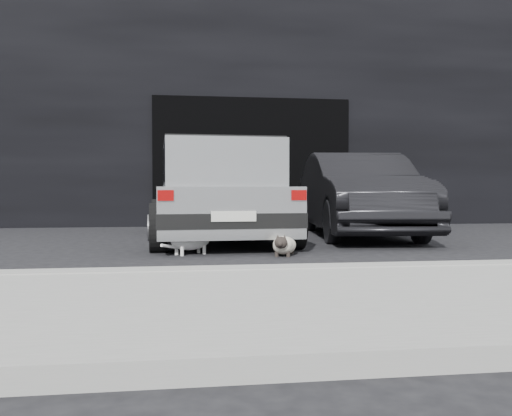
{
  "coord_description": "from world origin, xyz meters",
  "views": [
    {
      "loc": [
        -0.46,
        -6.93,
        0.75
      ],
      "look_at": [
        0.4,
        -0.84,
        0.53
      ],
      "focal_mm": 38.0,
      "sensor_mm": 36.0,
      "label": 1
    }
  ],
  "objects": [
    {
      "name": "building_facade",
      "position": [
        1.0,
        6.0,
        2.5
      ],
      "size": [
        34.0,
        4.0,
        5.0
      ],
      "primitive_type": "cube",
      "color": "black",
      "rests_on": "ground"
    },
    {
      "name": "ground",
      "position": [
        0.0,
        0.0,
        0.0
      ],
      "size": [
        80.0,
        80.0,
        0.0
      ],
      "primitive_type": "plane",
      "color": "black",
      "rests_on": "ground"
    },
    {
      "name": "cat_siamese",
      "position": [
        0.69,
        -0.97,
        0.12
      ],
      "size": [
        0.41,
        0.74,
        0.26
      ],
      "rotation": [
        0.0,
        0.0,
        2.8
      ],
      "color": "beige",
      "rests_on": "ground"
    },
    {
      "name": "second_car",
      "position": [
        2.34,
        1.33,
        0.67
      ],
      "size": [
        1.82,
        4.16,
        1.33
      ],
      "primitive_type": "imported",
      "rotation": [
        0.0,
        0.0,
        -0.1
      ],
      "color": "black",
      "rests_on": "ground"
    },
    {
      "name": "cat_white",
      "position": [
        -0.31,
        -0.69,
        0.17
      ],
      "size": [
        0.64,
        0.48,
        0.35
      ],
      "rotation": [
        0.0,
        0.0,
        -1.04
      ],
      "color": "silver",
      "rests_on": "ground"
    },
    {
      "name": "sidewalk",
      "position": [
        1.0,
        -3.8,
        0.06
      ],
      "size": [
        18.0,
        2.2,
        0.11
      ],
      "primitive_type": "cube",
      "color": "gray",
      "rests_on": "ground"
    },
    {
      "name": "silver_hatchback",
      "position": [
        0.06,
        0.87,
        0.77
      ],
      "size": [
        2.02,
        3.89,
        1.41
      ],
      "rotation": [
        0.0,
        0.0,
        0.04
      ],
      "color": "#A6A8AA",
      "rests_on": "ground"
    },
    {
      "name": "curb",
      "position": [
        1.0,
        -2.6,
        0.06
      ],
      "size": [
        18.0,
        0.25,
        0.12
      ],
      "primitive_type": "cube",
      "color": "gray",
      "rests_on": "ground"
    },
    {
      "name": "garage_opening",
      "position": [
        1.0,
        3.99,
        1.3
      ],
      "size": [
        4.0,
        0.1,
        2.6
      ],
      "primitive_type": "cube",
      "color": "black",
      "rests_on": "ground"
    }
  ]
}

